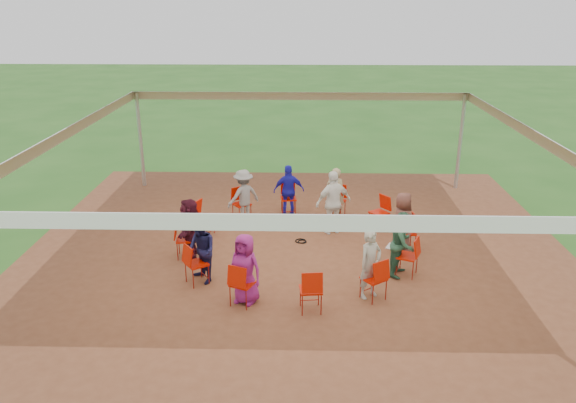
{
  "coord_description": "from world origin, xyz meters",
  "views": [
    {
      "loc": [
        0.08,
        -12.11,
        5.72
      ],
      "look_at": [
        -0.23,
        0.3,
        1.2
      ],
      "focal_mm": 35.0,
      "sensor_mm": 36.0,
      "label": 1
    }
  ],
  "objects_px": {
    "chair_6": "(204,218)",
    "chair_7": "(185,239)",
    "chair_10": "(311,290)",
    "person_seated_4": "(244,196)",
    "person_seated_6": "(201,251)",
    "chair_11": "(374,279)",
    "chair_0": "(407,256)",
    "laptop": "(395,244)",
    "person_seated_7": "(245,269)",
    "person_seated_8": "(370,264)",
    "person_seated_1": "(402,222)",
    "chair_8": "(197,264)",
    "chair_1": "(406,232)",
    "person_seated_3": "(289,191)",
    "chair_5": "(242,204)",
    "person_seated_2": "(336,193)",
    "chair_3": "(337,202)",
    "person_seated_5": "(190,228)",
    "cable_coil": "(301,241)",
    "chair_4": "(288,199)",
    "person_seated_0": "(403,244)",
    "chair_2": "(379,213)",
    "chair_9": "(242,284)",
    "standing_person": "(333,202)"
  },
  "relations": [
    {
      "from": "chair_9",
      "to": "person_seated_7",
      "type": "height_order",
      "value": "person_seated_7"
    },
    {
      "from": "chair_2",
      "to": "chair_8",
      "type": "xyz_separation_m",
      "value": [
        -4.22,
        -3.08,
        0.0
      ]
    },
    {
      "from": "chair_8",
      "to": "person_seated_0",
      "type": "distance_m",
      "value": 4.43
    },
    {
      "from": "chair_7",
      "to": "laptop",
      "type": "relative_size",
      "value": 2.19
    },
    {
      "from": "person_seated_3",
      "to": "chair_11",
      "type": "bearing_deg",
      "value": 105.36
    },
    {
      "from": "chair_6",
      "to": "person_seated_2",
      "type": "relative_size",
      "value": 0.62
    },
    {
      "from": "person_seated_3",
      "to": "standing_person",
      "type": "distance_m",
      "value": 1.68
    },
    {
      "from": "chair_3",
      "to": "chair_6",
      "type": "xyz_separation_m",
      "value": [
        -3.44,
        -1.33,
        0.0
      ]
    },
    {
      "from": "chair_0",
      "to": "person_seated_3",
      "type": "distance_m",
      "value": 4.43
    },
    {
      "from": "chair_6",
      "to": "person_seated_6",
      "type": "distance_m",
      "value": 2.57
    },
    {
      "from": "person_seated_8",
      "to": "chair_6",
      "type": "bearing_deg",
      "value": 105.36
    },
    {
      "from": "chair_10",
      "to": "person_seated_1",
      "type": "relative_size",
      "value": 0.62
    },
    {
      "from": "chair_1",
      "to": "chair_9",
      "type": "bearing_deg",
      "value": 120.0
    },
    {
      "from": "chair_3",
      "to": "person_seated_2",
      "type": "relative_size",
      "value": 0.62
    },
    {
      "from": "chair_7",
      "to": "person_seated_1",
      "type": "bearing_deg",
      "value": 90.0
    },
    {
      "from": "person_seated_2",
      "to": "person_seated_5",
      "type": "relative_size",
      "value": 1.0
    },
    {
      "from": "chair_10",
      "to": "person_seated_2",
      "type": "distance_m",
      "value": 4.93
    },
    {
      "from": "person_seated_2",
      "to": "person_seated_4",
      "type": "height_order",
      "value": "same"
    },
    {
      "from": "chair_1",
      "to": "chair_7",
      "type": "bearing_deg",
      "value": 90.0
    },
    {
      "from": "chair_1",
      "to": "person_seated_7",
      "type": "bearing_deg",
      "value": 119.22
    },
    {
      "from": "chair_3",
      "to": "chair_10",
      "type": "relative_size",
      "value": 1.0
    },
    {
      "from": "chair_11",
      "to": "chair_0",
      "type": "bearing_deg",
      "value": 15.0
    },
    {
      "from": "chair_2",
      "to": "cable_coil",
      "type": "distance_m",
      "value": 2.25
    },
    {
      "from": "chair_5",
      "to": "cable_coil",
      "type": "height_order",
      "value": "chair_5"
    },
    {
      "from": "chair_9",
      "to": "chair_7",
      "type": "bearing_deg",
      "value": 150.0
    },
    {
      "from": "chair_4",
      "to": "cable_coil",
      "type": "distance_m",
      "value": 2.02
    },
    {
      "from": "chair_8",
      "to": "person_seated_4",
      "type": "relative_size",
      "value": 0.62
    },
    {
      "from": "person_seated_0",
      "to": "standing_person",
      "type": "height_order",
      "value": "standing_person"
    },
    {
      "from": "chair_5",
      "to": "chair_8",
      "type": "height_order",
      "value": "same"
    },
    {
      "from": "chair_1",
      "to": "chair_7",
      "type": "distance_m",
      "value": 5.22
    },
    {
      "from": "chair_0",
      "to": "person_seated_5",
      "type": "height_order",
      "value": "person_seated_5"
    },
    {
      "from": "chair_4",
      "to": "chair_2",
      "type": "bearing_deg",
      "value": 150.0
    },
    {
      "from": "person_seated_7",
      "to": "chair_7",
      "type": "bearing_deg",
      "value": 152.33
    },
    {
      "from": "cable_coil",
      "to": "laptop",
      "type": "relative_size",
      "value": 0.79
    },
    {
      "from": "chair_5",
      "to": "person_seated_5",
      "type": "height_order",
      "value": "person_seated_5"
    },
    {
      "from": "chair_10",
      "to": "person_seated_4",
      "type": "relative_size",
      "value": 0.62
    },
    {
      "from": "person_seated_4",
      "to": "person_seated_7",
      "type": "relative_size",
      "value": 1.0
    },
    {
      "from": "chair_6",
      "to": "chair_7",
      "type": "height_order",
      "value": "same"
    },
    {
      "from": "chair_7",
      "to": "person_seated_5",
      "type": "distance_m",
      "value": 0.3
    },
    {
      "from": "person_seated_3",
      "to": "person_seated_8",
      "type": "relative_size",
      "value": 1.0
    },
    {
      "from": "person_seated_7",
      "to": "person_seated_0",
      "type": "bearing_deg",
      "value": 45.0
    },
    {
      "from": "chair_5",
      "to": "laptop",
      "type": "distance_m",
      "value": 4.78
    },
    {
      "from": "chair_2",
      "to": "chair_3",
      "type": "bearing_deg",
      "value": 15.0
    },
    {
      "from": "chair_0",
      "to": "person_seated_1",
      "type": "height_order",
      "value": "person_seated_1"
    },
    {
      "from": "chair_10",
      "to": "person_seated_3",
      "type": "relative_size",
      "value": 0.62
    },
    {
      "from": "chair_10",
      "to": "person_seated_4",
      "type": "height_order",
      "value": "person_seated_4"
    },
    {
      "from": "chair_4",
      "to": "chair_8",
      "type": "height_order",
      "value": "same"
    },
    {
      "from": "person_seated_6",
      "to": "person_seated_7",
      "type": "distance_m",
      "value": 1.29
    },
    {
      "from": "chair_10",
      "to": "person_seated_8",
      "type": "distance_m",
      "value": 1.35
    },
    {
      "from": "laptop",
      "to": "chair_8",
      "type": "bearing_deg",
      "value": 121.87
    }
  ]
}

